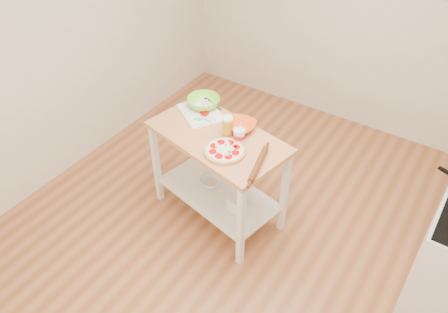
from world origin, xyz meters
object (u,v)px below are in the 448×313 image
Objects in this scene: knife at (209,101)px; yogurt_tub at (239,136)px; pizza at (225,150)px; orange_bowl at (240,126)px; shelf_bin at (237,203)px; cutting_board at (201,112)px; rolling_pin at (258,164)px; spatula at (202,119)px; green_bowl at (204,102)px; shelf_glass_bowl at (211,181)px; prep_island at (218,159)px; beer_pint at (227,127)px.

knife is 1.34× the size of yogurt_tub.
orange_bowl is (-0.06, 0.33, 0.01)m from pizza.
knife is at bearing 142.71° from shelf_bin.
cutting_board is 0.51m from yogurt_tub.
rolling_pin is at bearing -14.51° from knife.
knife is 2.15× the size of shelf_bin.
spatula is at bearing -165.58° from orange_bowl.
shelf_glass_bowl is at bearing -45.71° from green_bowl.
rolling_pin reaches higher than prep_island.
prep_island is 0.36m from yogurt_tub.
spatula is 0.41m from yogurt_tub.
prep_island reaches higher than shelf_bin.
green_bowl reaches higher than shelf_bin.
shelf_bin is (0.58, -0.36, -0.62)m from green_bowl.
cutting_board is at bearing 158.23° from beer_pint.
green_bowl is at bearing 139.54° from pizza.
beer_pint is 0.72m from shelf_glass_bowl.
prep_island is 0.41m from shelf_bin.
orange_bowl is at bearing 118.11° from shelf_bin.
pizza is 0.18m from yogurt_tub.
yogurt_tub is at bearing 117.53° from shelf_bin.
yogurt_tub reaches higher than orange_bowl.
pizza is 1.34× the size of orange_bowl.
cutting_board is 0.18m from knife.
green_bowl is at bearing 149.46° from beer_pint.
spatula is at bearing 160.20° from rolling_pin.
cutting_board is 2.49× the size of yogurt_tub.
spatula is at bearing 156.63° from prep_island.
yogurt_tub is 1.61× the size of shelf_bin.
spatula is 0.52× the size of green_bowl.
yogurt_tub is 0.65m from shelf_bin.
cutting_board is 0.84m from rolling_pin.
rolling_pin is at bearing 8.06° from cutting_board.
shelf_glass_bowl is (0.22, -0.31, -0.62)m from knife.
spatula is at bearing 158.09° from shelf_glass_bowl.
green_bowl is 0.92m from shelf_bin.
prep_island is 0.38m from shelf_glass_bowl.
spatula is at bearing 170.69° from yogurt_tub.
green_bowl is (-0.44, 0.10, 0.01)m from orange_bowl.
cutting_board reaches higher than spatula.
cutting_board is 0.84m from shelf_bin.
shelf_bin is (0.18, -0.12, -0.67)m from beer_pint.
orange_bowl is at bearing 29.64° from shelf_glass_bowl.
green_bowl is at bearing 151.72° from rolling_pin.
shelf_bin is at bearing 162.01° from rolling_pin.
shelf_glass_bowl is (-0.30, 0.02, -0.66)m from yogurt_tub.
orange_bowl is at bearing 100.36° from pizza.
cutting_board is at bearing 143.68° from shelf_glass_bowl.
yogurt_tub is at bearing -4.67° from shelf_glass_bowl.
rolling_pin is (0.40, -0.19, -0.07)m from beer_pint.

